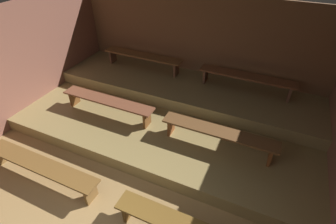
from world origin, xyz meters
name	(u,v)px	position (x,y,z in m)	size (l,w,h in m)	color
ground	(153,149)	(0.00, 2.53, -0.04)	(6.98, 5.86, 0.08)	olive
wall_back	(199,45)	(0.00, 5.09, 1.22)	(6.98, 0.06, 2.43)	brown
wall_left	(21,64)	(-3.12, 2.53, 1.22)	(0.06, 5.86, 2.43)	brown
platform_lower	(170,118)	(0.00, 3.41, 0.13)	(6.18, 3.31, 0.27)	olive
platform_middle	(185,89)	(0.00, 4.29, 0.40)	(6.18, 1.54, 0.27)	olive
bench_floor_left	(41,166)	(-1.37, 1.06, 0.32)	(2.27, 0.32, 0.38)	brown
bench_lower_left	(108,102)	(-1.21, 2.83, 0.58)	(2.11, 0.32, 0.38)	brown
bench_lower_right	(219,134)	(1.21, 2.83, 0.58)	(2.11, 0.32, 0.38)	brown
bench_middle_left	(143,57)	(-1.32, 4.60, 0.85)	(2.12, 0.32, 0.38)	brown
bench_middle_right	(246,78)	(1.32, 4.60, 0.85)	(2.12, 0.32, 0.38)	brown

